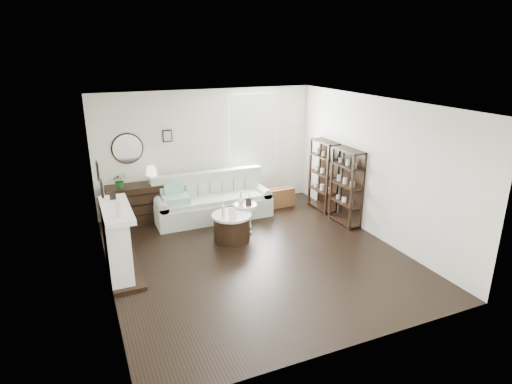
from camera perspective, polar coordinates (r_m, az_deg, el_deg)
name	(u,v)px	position (r m, az deg, el deg)	size (l,w,h in m)	color
room	(239,137)	(9.90, -2.33, 7.32)	(5.50, 5.50, 5.50)	black
fireplace	(117,243)	(7.32, -17.99, -6.55)	(0.50, 1.40, 1.84)	white
shelf_unit_far	(323,176)	(9.79, 8.95, 2.19)	(0.30, 0.80, 1.60)	black
shelf_unit_near	(346,187)	(9.08, 11.94, 0.68)	(0.30, 0.80, 1.60)	black
sofa	(212,203)	(9.40, -5.88, -1.48)	(2.50, 0.86, 0.97)	#A1A996
quilt	(176,199)	(9.01, -10.63, -0.94)	(0.55, 0.45, 0.14)	#258857
suitcase	(280,198)	(10.01, 3.26, -0.75)	(0.66, 0.22, 0.44)	olive
dresser	(137,203)	(9.44, -15.60, -1.48)	(1.22, 0.52, 0.81)	black
table_lamp	(152,175)	(9.30, -13.76, 2.25)	(0.24, 0.24, 0.38)	#F0E5CA
potted_plant	(120,180)	(9.18, -17.73, 1.49)	(0.29, 0.25, 0.32)	#1A5618
drum_table	(232,227)	(8.27, -3.25, -4.69)	(0.76, 0.76, 0.53)	black
pedestal_table	(245,206)	(8.57, -1.45, -1.94)	(0.48, 0.48, 0.58)	white
eiffel_drum	(235,208)	(8.21, -2.87, -2.16)	(0.11, 0.11, 0.20)	black
bottle_drum	(223,210)	(7.99, -4.37, -2.46)	(0.07, 0.07, 0.29)	silver
card_frame_drum	(232,213)	(7.95, -3.18, -2.84)	(0.16, 0.01, 0.21)	white
eiffel_ped	(249,199)	(8.58, -0.95, -0.92)	(0.10, 0.10, 0.18)	black
flask_ped	(241,198)	(8.49, -2.03, -0.78)	(0.15, 0.15, 0.28)	silver
card_frame_ped	(249,202)	(8.42, -1.00, -1.40)	(0.11, 0.01, 0.15)	black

